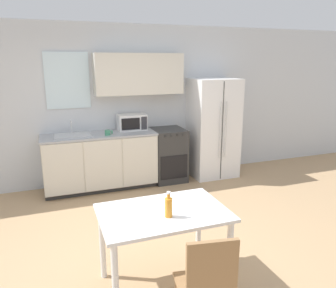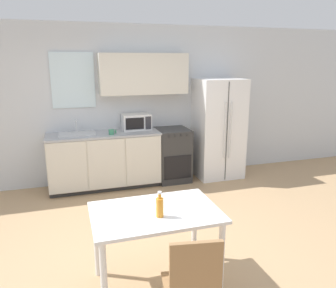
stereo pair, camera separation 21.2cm
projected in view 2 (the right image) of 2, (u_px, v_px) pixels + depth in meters
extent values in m
plane|color=tan|center=(153.00, 244.00, 3.87)|extent=(12.00, 12.00, 0.00)
cube|color=silver|center=(118.00, 105.00, 5.69)|extent=(12.00, 0.06, 2.70)
cube|color=silver|center=(73.00, 80.00, 5.33)|extent=(0.69, 0.04, 0.89)
cube|color=beige|center=(144.00, 74.00, 5.50)|extent=(1.49, 0.32, 0.67)
cube|color=#333333|center=(106.00, 184.00, 5.64)|extent=(1.81, 0.55, 0.08)
cube|color=beige|center=(105.00, 159.00, 5.50)|extent=(1.81, 0.61, 0.83)
cube|color=beige|center=(67.00, 168.00, 5.03)|extent=(0.58, 0.01, 0.81)
cube|color=beige|center=(107.00, 164.00, 5.21)|extent=(0.58, 0.01, 0.81)
cube|color=beige|center=(144.00, 161.00, 5.38)|extent=(0.58, 0.01, 0.81)
cube|color=#9EA0A5|center=(103.00, 134.00, 5.39)|extent=(1.83, 0.64, 0.03)
cube|color=#2D2D2D|center=(172.00, 155.00, 5.85)|extent=(0.56, 0.61, 0.93)
cube|color=black|center=(178.00, 167.00, 5.60)|extent=(0.48, 0.01, 0.41)
cylinder|color=#262626|center=(169.00, 136.00, 5.41)|extent=(0.03, 0.02, 0.03)
cylinder|color=#262626|center=(175.00, 136.00, 5.44)|extent=(0.03, 0.02, 0.03)
cylinder|color=#262626|center=(181.00, 135.00, 5.47)|extent=(0.03, 0.02, 0.03)
cylinder|color=#262626|center=(187.00, 135.00, 5.50)|extent=(0.03, 0.02, 0.03)
cube|color=white|center=(218.00, 129.00, 5.97)|extent=(0.82, 0.67, 1.79)
cube|color=#3F3F3F|center=(227.00, 132.00, 5.65)|extent=(0.01, 0.01, 1.73)
cylinder|color=silver|center=(225.00, 131.00, 5.60)|extent=(0.02, 0.02, 0.98)
cylinder|color=silver|center=(230.00, 131.00, 5.63)|extent=(0.02, 0.02, 0.98)
cube|color=#B7BABC|center=(77.00, 134.00, 5.26)|extent=(0.57, 0.40, 0.02)
cylinder|color=silver|center=(76.00, 126.00, 5.39)|extent=(0.02, 0.02, 0.20)
cylinder|color=silver|center=(76.00, 121.00, 5.30)|extent=(0.02, 0.14, 0.02)
cube|color=silver|center=(136.00, 122.00, 5.63)|extent=(0.48, 0.30, 0.27)
cube|color=black|center=(135.00, 124.00, 5.47)|extent=(0.31, 0.01, 0.19)
cube|color=#2D2D33|center=(148.00, 123.00, 5.54)|extent=(0.10, 0.01, 0.22)
cylinder|color=#3F8C66|center=(111.00, 132.00, 5.28)|extent=(0.09, 0.09, 0.08)
torus|color=#3F8C66|center=(116.00, 131.00, 5.30)|extent=(0.02, 0.07, 0.07)
cube|color=white|center=(155.00, 212.00, 2.98)|extent=(1.16, 0.76, 0.03)
cylinder|color=white|center=(104.00, 282.00, 2.63)|extent=(0.06, 0.06, 0.74)
cylinder|color=white|center=(221.00, 260.00, 2.92)|extent=(0.06, 0.06, 0.74)
cylinder|color=white|center=(97.00, 241.00, 3.22)|extent=(0.06, 0.06, 0.74)
cylinder|color=white|center=(194.00, 226.00, 3.52)|extent=(0.06, 0.06, 0.74)
cube|color=#997047|center=(190.00, 287.00, 2.47)|extent=(0.46, 0.46, 0.02)
cube|color=#997047|center=(196.00, 274.00, 2.23)|extent=(0.37, 0.10, 0.48)
cylinder|color=orange|center=(160.00, 208.00, 2.85)|extent=(0.07, 0.07, 0.17)
cylinder|color=orange|center=(160.00, 196.00, 2.82)|extent=(0.03, 0.03, 0.05)
cylinder|color=white|center=(160.00, 193.00, 2.81)|extent=(0.03, 0.03, 0.02)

